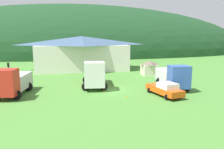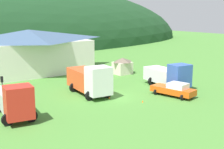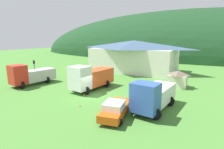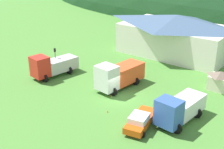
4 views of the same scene
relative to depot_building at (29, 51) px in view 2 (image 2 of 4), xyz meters
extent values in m
plane|color=#477F33|center=(2.56, -19.61, -3.58)|extent=(200.00, 200.00, 0.00)
cube|color=white|center=(0.00, 0.00, -1.01)|extent=(18.12, 10.51, 5.15)
pyramid|color=#3D5675|center=(0.00, 0.00, 2.47)|extent=(19.57, 11.36, 1.80)
cube|color=beige|center=(11.35, -9.78, -2.62)|extent=(2.56, 2.32, 1.92)
pyramid|color=#6B5B4C|center=(11.35, -9.78, -1.33)|extent=(2.76, 2.51, 0.67)
cube|color=red|center=(-9.81, -21.95, -1.59)|extent=(2.65, 2.43, 2.89)
cube|color=black|center=(-9.83, -22.06, -0.95)|extent=(1.50, 1.85, 0.93)
cube|color=#B2B2B7|center=(-9.29, -18.51, -2.15)|extent=(3.06, 5.16, 1.76)
cylinder|color=black|center=(-8.80, -22.11, -3.03)|extent=(1.10, 0.30, 1.10)
cylinder|color=black|center=(-10.83, -21.80, -3.03)|extent=(1.10, 0.30, 1.10)
cylinder|color=black|center=(-8.17, -17.95, -3.03)|extent=(1.10, 0.30, 1.10)
cylinder|color=black|center=(-10.20, -17.64, -3.03)|extent=(1.10, 0.30, 1.10)
cube|color=white|center=(0.22, -19.56, -1.44)|extent=(2.77, 2.45, 3.18)
cube|color=black|center=(0.21, -19.67, -0.75)|extent=(1.54, 1.89, 1.02)
cube|color=#E04C23|center=(0.60, -15.90, -1.89)|extent=(3.08, 5.41, 2.28)
cylinder|color=black|center=(1.34, -19.68, -3.03)|extent=(1.10, 0.30, 1.10)
cylinder|color=black|center=(-0.90, -19.45, -3.03)|extent=(1.10, 0.30, 1.10)
cylinder|color=black|center=(1.80, -15.24, -3.03)|extent=(1.10, 0.30, 1.10)
cylinder|color=black|center=(-0.44, -15.01, -3.03)|extent=(1.10, 0.30, 1.10)
cube|color=#3356AD|center=(10.44, -22.39, -1.63)|extent=(2.63, 2.23, 2.80)
cube|color=black|center=(10.43, -22.49, -1.01)|extent=(1.46, 1.72, 0.90)
cube|color=silver|center=(10.77, -18.97, -2.15)|extent=(2.90, 5.08, 1.76)
cylinder|color=black|center=(11.51, -22.49, -3.03)|extent=(1.10, 0.30, 1.10)
cylinder|color=black|center=(9.37, -22.28, -3.03)|extent=(1.10, 0.30, 1.10)
cylinder|color=black|center=(11.91, -18.34, -3.03)|extent=(1.10, 0.30, 1.10)
cylinder|color=black|center=(9.77, -18.14, -3.03)|extent=(1.10, 0.30, 1.10)
cube|color=#DA4F12|center=(7.97, -23.63, -2.89)|extent=(2.89, 5.51, 0.70)
cube|color=silver|center=(8.09, -24.24, -2.23)|extent=(2.12, 2.40, 0.62)
cylinder|color=black|center=(9.13, -25.21, -3.24)|extent=(0.68, 0.24, 0.68)
cylinder|color=black|center=(7.52, -25.54, -3.24)|extent=(0.68, 0.24, 0.68)
cylinder|color=black|center=(8.42, -21.72, -3.24)|extent=(0.68, 0.24, 0.68)
cylinder|color=black|center=(6.81, -22.04, -3.24)|extent=(0.68, 0.24, 0.68)
cylinder|color=#4C4C51|center=(-10.18, -18.71, -1.96)|extent=(0.12, 0.12, 3.24)
cube|color=black|center=(-10.18, -18.71, -0.06)|extent=(0.20, 0.24, 0.55)
sphere|color=green|center=(-10.18, -18.58, -0.06)|extent=(0.14, 0.14, 0.14)
cone|color=orange|center=(1.33, -20.07, -3.58)|extent=(0.36, 0.36, 0.54)
cone|color=orange|center=(3.38, -23.47, -3.58)|extent=(0.36, 0.36, 0.50)
camera|label=1|loc=(-3.30, -47.92, 3.42)|focal=36.32mm
camera|label=2|loc=(-18.79, -47.88, 6.22)|focal=49.95mm
camera|label=3|loc=(15.47, -37.71, 3.84)|focal=28.29mm
camera|label=4|loc=(21.87, -46.77, 13.63)|focal=47.95mm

